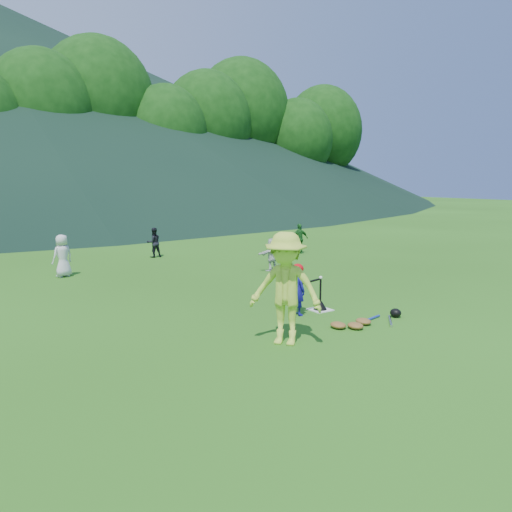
{
  "coord_description": "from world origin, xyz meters",
  "views": [
    {
      "loc": [
        -7.32,
        -8.03,
        2.9
      ],
      "look_at": [
        0.0,
        2.5,
        0.9
      ],
      "focal_mm": 35.0,
      "sensor_mm": 36.0,
      "label": 1
    }
  ],
  "objects_px": {
    "batter_child": "(298,290)",
    "batting_tee": "(320,304)",
    "equipment_pile": "(364,321)",
    "fielder_a": "(62,256)",
    "home_plate": "(320,310)",
    "fielder_d": "(272,254)",
    "adult_coach": "(286,289)",
    "fielder_c": "(300,239)",
    "fielder_b": "(154,243)"
  },
  "relations": [
    {
      "from": "home_plate",
      "to": "fielder_d",
      "type": "relative_size",
      "value": 0.43
    },
    {
      "from": "batter_child",
      "to": "fielder_a",
      "type": "height_order",
      "value": "fielder_a"
    },
    {
      "from": "fielder_a",
      "to": "fielder_d",
      "type": "bearing_deg",
      "value": 136.62
    },
    {
      "from": "batting_tee",
      "to": "fielder_c",
      "type": "bearing_deg",
      "value": 53.37
    },
    {
      "from": "batter_child",
      "to": "batting_tee",
      "type": "bearing_deg",
      "value": -89.94
    },
    {
      "from": "fielder_c",
      "to": "equipment_pile",
      "type": "xyz_separation_m",
      "value": [
        -5.07,
        -8.11,
        -0.52
      ]
    },
    {
      "from": "equipment_pile",
      "to": "fielder_a",
      "type": "bearing_deg",
      "value": 113.27
    },
    {
      "from": "fielder_c",
      "to": "batting_tee",
      "type": "bearing_deg",
      "value": 68.88
    },
    {
      "from": "adult_coach",
      "to": "fielder_a",
      "type": "relative_size",
      "value": 1.57
    },
    {
      "from": "batter_child",
      "to": "adult_coach",
      "type": "relative_size",
      "value": 0.55
    },
    {
      "from": "equipment_pile",
      "to": "batter_child",
      "type": "bearing_deg",
      "value": 115.71
    },
    {
      "from": "adult_coach",
      "to": "fielder_a",
      "type": "bearing_deg",
      "value": 154.02
    },
    {
      "from": "fielder_a",
      "to": "fielder_c",
      "type": "height_order",
      "value": "fielder_a"
    },
    {
      "from": "batter_child",
      "to": "fielder_b",
      "type": "xyz_separation_m",
      "value": [
        0.68,
        9.16,
        0.01
      ]
    },
    {
      "from": "fielder_d",
      "to": "batting_tee",
      "type": "xyz_separation_m",
      "value": [
        -1.99,
        -4.48,
        -0.39
      ]
    },
    {
      "from": "fielder_c",
      "to": "equipment_pile",
      "type": "bearing_deg",
      "value": 73.52
    },
    {
      "from": "batting_tee",
      "to": "fielder_b",
      "type": "bearing_deg",
      "value": 89.91
    },
    {
      "from": "adult_coach",
      "to": "fielder_d",
      "type": "distance_m",
      "value": 7.1
    },
    {
      "from": "home_plate",
      "to": "fielder_b",
      "type": "bearing_deg",
      "value": 89.91
    },
    {
      "from": "fielder_a",
      "to": "equipment_pile",
      "type": "bearing_deg",
      "value": 95.67
    },
    {
      "from": "adult_coach",
      "to": "batting_tee",
      "type": "distance_m",
      "value": 2.6
    },
    {
      "from": "fielder_a",
      "to": "batting_tee",
      "type": "relative_size",
      "value": 1.86
    },
    {
      "from": "batter_child",
      "to": "fielder_d",
      "type": "distance_m",
      "value": 5.21
    },
    {
      "from": "fielder_d",
      "to": "adult_coach",
      "type": "bearing_deg",
      "value": 47.16
    },
    {
      "from": "fielder_d",
      "to": "equipment_pile",
      "type": "relative_size",
      "value": 0.58
    },
    {
      "from": "adult_coach",
      "to": "fielder_b",
      "type": "relative_size",
      "value": 1.81
    },
    {
      "from": "fielder_c",
      "to": "fielder_d",
      "type": "distance_m",
      "value": 3.83
    },
    {
      "from": "adult_coach",
      "to": "equipment_pile",
      "type": "distance_m",
      "value": 2.22
    },
    {
      "from": "fielder_a",
      "to": "batting_tee",
      "type": "height_order",
      "value": "fielder_a"
    },
    {
      "from": "batter_child",
      "to": "adult_coach",
      "type": "xyz_separation_m",
      "value": [
        -1.38,
        -1.34,
        0.45
      ]
    },
    {
      "from": "batter_child",
      "to": "fielder_b",
      "type": "relative_size",
      "value": 0.99
    },
    {
      "from": "batter_child",
      "to": "batting_tee",
      "type": "xyz_separation_m",
      "value": [
        0.66,
        0.01,
        -0.42
      ]
    },
    {
      "from": "home_plate",
      "to": "adult_coach",
      "type": "xyz_separation_m",
      "value": [
        -2.04,
        -1.34,
        0.99
      ]
    },
    {
      "from": "adult_coach",
      "to": "fielder_b",
      "type": "xyz_separation_m",
      "value": [
        2.06,
        10.5,
        -0.44
      ]
    },
    {
      "from": "fielder_b",
      "to": "fielder_c",
      "type": "xyz_separation_m",
      "value": [
        5.03,
        -2.37,
        0.03
      ]
    },
    {
      "from": "adult_coach",
      "to": "equipment_pile",
      "type": "height_order",
      "value": "adult_coach"
    },
    {
      "from": "adult_coach",
      "to": "fielder_a",
      "type": "distance_m",
      "value": 8.74
    },
    {
      "from": "fielder_a",
      "to": "batting_tee",
      "type": "distance_m",
      "value": 8.14
    },
    {
      "from": "fielder_c",
      "to": "home_plate",
      "type": "bearing_deg",
      "value": 68.88
    },
    {
      "from": "adult_coach",
      "to": "fielder_c",
      "type": "height_order",
      "value": "adult_coach"
    },
    {
      "from": "adult_coach",
      "to": "fielder_a",
      "type": "xyz_separation_m",
      "value": [
        -1.66,
        8.57,
        -0.36
      ]
    },
    {
      "from": "home_plate",
      "to": "equipment_pile",
      "type": "relative_size",
      "value": 0.25
    },
    {
      "from": "fielder_b",
      "to": "fielder_c",
      "type": "height_order",
      "value": "fielder_c"
    },
    {
      "from": "fielder_a",
      "to": "adult_coach",
      "type": "bearing_deg",
      "value": 83.37
    },
    {
      "from": "batter_child",
      "to": "equipment_pile",
      "type": "bearing_deg",
      "value": -154.88
    },
    {
      "from": "batter_child",
      "to": "equipment_pile",
      "type": "xyz_separation_m",
      "value": [
        0.64,
        -1.32,
        -0.48
      ]
    },
    {
      "from": "home_plate",
      "to": "equipment_pile",
      "type": "height_order",
      "value": "equipment_pile"
    },
    {
      "from": "adult_coach",
      "to": "batter_child",
      "type": "bearing_deg",
      "value": 97.09
    },
    {
      "from": "batter_child",
      "to": "fielder_b",
      "type": "distance_m",
      "value": 9.18
    },
    {
      "from": "equipment_pile",
      "to": "fielder_b",
      "type": "bearing_deg",
      "value": 89.78
    }
  ]
}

